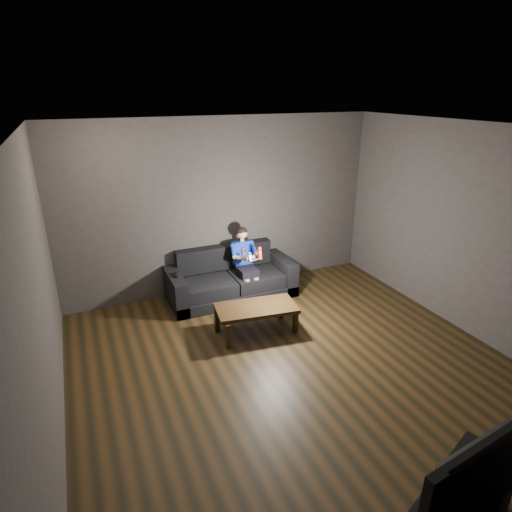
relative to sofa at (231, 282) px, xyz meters
name	(u,v)px	position (x,y,z in m)	size (l,w,h in m)	color
floor	(297,370)	(0.04, -2.11, -0.24)	(5.00, 5.00, 0.00)	black
back_wall	(223,207)	(0.04, 0.39, 1.11)	(5.00, 0.04, 2.70)	#393331
left_wall	(38,310)	(-2.46, -2.11, 1.11)	(0.04, 5.00, 2.70)	#393331
right_wall	(475,233)	(2.54, -2.11, 1.11)	(0.04, 5.00, 2.70)	#393331
ceiling	(308,130)	(0.04, -2.11, 2.46)	(5.00, 5.00, 0.02)	silver
sofa	(231,282)	(0.00, 0.00, 0.00)	(1.94, 0.84, 0.75)	black
child	(245,257)	(0.22, -0.05, 0.40)	(0.41, 0.51, 1.01)	black
wii_remote_red	(260,253)	(0.30, -0.44, 0.59)	(0.05, 0.07, 0.18)	red
nunchuk_white	(250,257)	(0.15, -0.44, 0.55)	(0.07, 0.09, 0.14)	white
wii_remote_black	(175,275)	(-0.87, -0.07, 0.30)	(0.05, 0.16, 0.03)	black
coffee_table	(256,310)	(-0.06, -1.14, 0.09)	(1.11, 0.66, 0.38)	black
tv	(466,466)	(-0.02, -4.38, 0.59)	(1.14, 0.15, 0.66)	black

